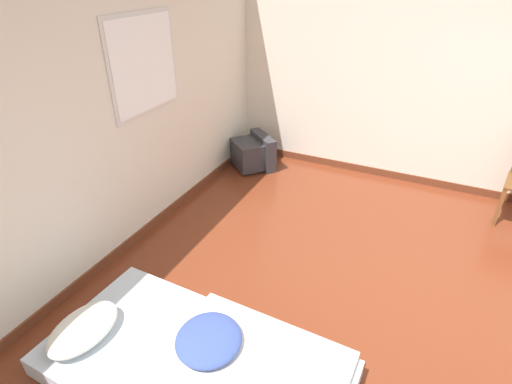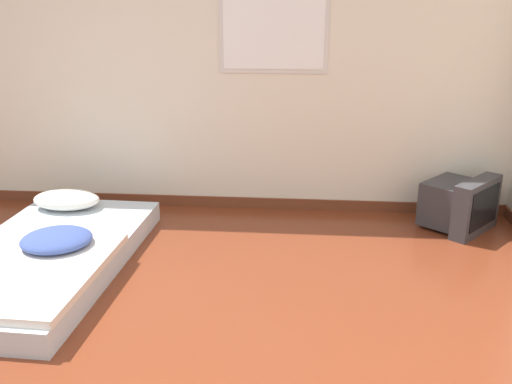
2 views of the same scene
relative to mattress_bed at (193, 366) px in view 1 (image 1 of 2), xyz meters
name	(u,v)px [view 1 (image 1 of 2)]	position (x,y,z in m)	size (l,w,h in m)	color
ground_plane	(434,376)	(0.67, -1.40, -0.11)	(20.00, 20.00, 0.00)	maroon
wall_back	(80,123)	(0.68, 1.34, 1.18)	(7.82, 0.08, 2.60)	silver
wall_right	(484,79)	(3.41, -1.40, 1.18)	(0.08, 7.83, 2.60)	silver
mattress_bed	(193,366)	(0.00, 0.00, 0.00)	(1.08, 1.97, 0.29)	silver
crt_tv	(254,153)	(2.91, 0.99, 0.09)	(0.65, 0.66, 0.42)	#333338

